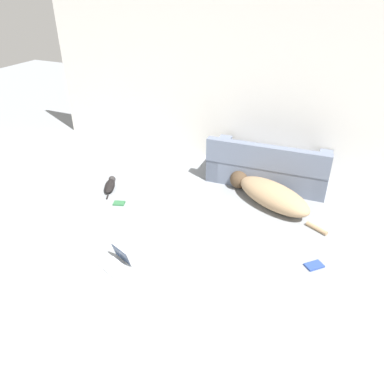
{
  "coord_description": "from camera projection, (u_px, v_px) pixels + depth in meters",
  "views": [
    {
      "loc": [
        1.96,
        -1.35,
        2.95
      ],
      "look_at": [
        0.34,
        2.21,
        0.65
      ],
      "focal_mm": 35.0,
      "sensor_mm": 36.0,
      "label": 1
    }
  ],
  "objects": [
    {
      "name": "couch",
      "position": [
        268.0,
        168.0,
        6.01
      ],
      "size": [
        1.91,
        0.91,
        0.74
      ],
      "rotation": [
        0.0,
        0.0,
        3.2
      ],
      "color": "slate",
      "rests_on": "ground_plane"
    },
    {
      "name": "ground_plane",
      "position": [
        52.0,
        365.0,
        3.26
      ],
      "size": [
        20.0,
        20.0,
        0.0
      ],
      "primitive_type": "plane",
      "color": "gray"
    },
    {
      "name": "book_blue",
      "position": [
        314.0,
        265.0,
        4.35
      ],
      "size": [
        0.24,
        0.24,
        0.02
      ],
      "rotation": [
        0.0,
        0.0,
        0.8
      ],
      "color": "#28428E",
      "rests_on": "ground_plane"
    },
    {
      "name": "laptop_open",
      "position": [
        118.0,
        259.0,
        4.35
      ],
      "size": [
        0.38,
        0.36,
        0.22
      ],
      "rotation": [
        0.0,
        0.0,
        -0.35
      ],
      "color": "#B7B7BC",
      "rests_on": "ground_plane"
    },
    {
      "name": "dog",
      "position": [
        270.0,
        194.0,
        5.45
      ],
      "size": [
        1.65,
        1.01,
        0.34
      ],
      "rotation": [
        0.0,
        0.0,
        2.67
      ],
      "color": "#A38460",
      "rests_on": "ground_plane"
    },
    {
      "name": "book_green",
      "position": [
        119.0,
        203.0,
        5.52
      ],
      "size": [
        0.19,
        0.16,
        0.02
      ],
      "rotation": [
        0.0,
        0.0,
        0.33
      ],
      "color": "#2D663D",
      "rests_on": "ground_plane"
    },
    {
      "name": "wall_back",
      "position": [
        234.0,
        82.0,
        6.15
      ],
      "size": [
        7.11,
        0.06,
        2.79
      ],
      "color": "silver",
      "rests_on": "ground_plane"
    },
    {
      "name": "cat",
      "position": [
        110.0,
        185.0,
        5.9
      ],
      "size": [
        0.33,
        0.56,
        0.12
      ],
      "rotation": [
        0.0,
        0.0,
        2.03
      ],
      "color": "black",
      "rests_on": "ground_plane"
    }
  ]
}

